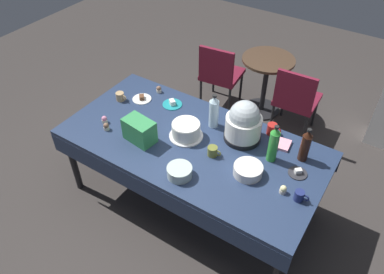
# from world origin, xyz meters

# --- Properties ---
(ground) EXTENTS (9.00, 9.00, 0.00)m
(ground) POSITION_xyz_m (0.00, 0.00, 0.00)
(ground) COLOR #383330
(potluck_table) EXTENTS (2.20, 1.10, 0.75)m
(potluck_table) POSITION_xyz_m (0.00, 0.00, 0.69)
(potluck_table) COLOR navy
(potluck_table) RESTS_ON ground
(frosted_layer_cake) EXTENTS (0.29, 0.29, 0.14)m
(frosted_layer_cake) POSITION_xyz_m (-0.08, 0.03, 0.82)
(frosted_layer_cake) COLOR silver
(frosted_layer_cake) RESTS_ON potluck_table
(slow_cooker) EXTENTS (0.31, 0.31, 0.37)m
(slow_cooker) POSITION_xyz_m (0.33, 0.26, 0.92)
(slow_cooker) COLOR black
(slow_cooker) RESTS_ON potluck_table
(glass_salad_bowl) EXTENTS (0.19, 0.19, 0.08)m
(glass_salad_bowl) POSITION_xyz_m (0.13, -0.37, 0.79)
(glass_salad_bowl) COLOR #B2C6BC
(glass_salad_bowl) RESTS_ON potluck_table
(ceramic_snack_bowl) EXTENTS (0.22, 0.22, 0.08)m
(ceramic_snack_bowl) POSITION_xyz_m (0.55, -0.08, 0.79)
(ceramic_snack_bowl) COLOR silver
(ceramic_snack_bowl) RESTS_ON potluck_table
(dessert_plate_white) EXTENTS (0.18, 0.18, 0.04)m
(dessert_plate_white) POSITION_xyz_m (-0.73, 0.24, 0.76)
(dessert_plate_white) COLOR white
(dessert_plate_white) RESTS_ON potluck_table
(dessert_plate_teal) EXTENTS (0.18, 0.18, 0.05)m
(dessert_plate_teal) POSITION_xyz_m (-0.43, 0.33, 0.76)
(dessert_plate_teal) COLOR teal
(dessert_plate_teal) RESTS_ON potluck_table
(dessert_plate_charcoal) EXTENTS (0.15, 0.15, 0.05)m
(dessert_plate_charcoal) POSITION_xyz_m (0.87, 0.13, 0.76)
(dessert_plate_charcoal) COLOR #2D2D33
(dessert_plate_charcoal) RESTS_ON potluck_table
(cupcake_cocoa) EXTENTS (0.05, 0.05, 0.07)m
(cupcake_cocoa) POSITION_xyz_m (-0.78, -0.21, 0.78)
(cupcake_cocoa) COLOR beige
(cupcake_cocoa) RESTS_ON potluck_table
(cupcake_mint) EXTENTS (0.05, 0.05, 0.07)m
(cupcake_mint) POSITION_xyz_m (-0.70, -0.27, 0.78)
(cupcake_mint) COLOR beige
(cupcake_mint) RESTS_ON potluck_table
(cupcake_rose) EXTENTS (0.05, 0.05, 0.07)m
(cupcake_rose) POSITION_xyz_m (0.85, -0.11, 0.78)
(cupcake_rose) COLOR beige
(cupcake_rose) RESTS_ON potluck_table
(cupcake_vanilla) EXTENTS (0.05, 0.05, 0.07)m
(cupcake_vanilla) POSITION_xyz_m (-0.66, 0.43, 0.78)
(cupcake_vanilla) COLOR beige
(cupcake_vanilla) RESTS_ON potluck_table
(soda_bottle_water) EXTENTS (0.08, 0.08, 0.32)m
(soda_bottle_water) POSITION_xyz_m (0.04, 0.28, 0.90)
(soda_bottle_water) COLOR silver
(soda_bottle_water) RESTS_ON potluck_table
(soda_bottle_lime_soda) EXTENTS (0.08, 0.08, 0.34)m
(soda_bottle_lime_soda) POSITION_xyz_m (0.63, 0.16, 0.91)
(soda_bottle_lime_soda) COLOR green
(soda_bottle_lime_soda) RESTS_ON potluck_table
(soda_bottle_cola) EXTENTS (0.08, 0.08, 0.30)m
(soda_bottle_cola) POSITION_xyz_m (0.84, 0.30, 0.89)
(soda_bottle_cola) COLOR #33190F
(soda_bottle_cola) RESTS_ON potluck_table
(coffee_mug_navy) EXTENTS (0.11, 0.07, 0.08)m
(coffee_mug_navy) POSITION_xyz_m (0.97, -0.11, 0.79)
(coffee_mug_navy) COLOR navy
(coffee_mug_navy) RESTS_ON potluck_table
(coffee_mug_tan) EXTENTS (0.12, 0.08, 0.08)m
(coffee_mug_tan) POSITION_xyz_m (-0.89, 0.13, 0.79)
(coffee_mug_tan) COLOR tan
(coffee_mug_tan) RESTS_ON potluck_table
(coffee_mug_olive) EXTENTS (0.12, 0.08, 0.08)m
(coffee_mug_olive) POSITION_xyz_m (0.23, -0.05, 0.79)
(coffee_mug_olive) COLOR olive
(coffee_mug_olive) RESTS_ON potluck_table
(coffee_mug_red) EXTENTS (0.13, 0.08, 0.10)m
(coffee_mug_red) POSITION_xyz_m (0.51, 0.45, 0.80)
(coffee_mug_red) COLOR #B2231E
(coffee_mug_red) RESTS_ON potluck_table
(soda_carton) EXTENTS (0.28, 0.19, 0.20)m
(soda_carton) POSITION_xyz_m (-0.37, -0.21, 0.85)
(soda_carton) COLOR #338C4C
(soda_carton) RESTS_ON potluck_table
(paper_napkin_stack) EXTENTS (0.16, 0.16, 0.02)m
(paper_napkin_stack) POSITION_xyz_m (0.64, 0.36, 0.76)
(paper_napkin_stack) COLOR pink
(paper_napkin_stack) RESTS_ON potluck_table
(maroon_chair_left) EXTENTS (0.48, 0.48, 0.85)m
(maroon_chair_left) POSITION_xyz_m (-0.54, 1.44, 0.49)
(maroon_chair_left) COLOR maroon
(maroon_chair_left) RESTS_ON ground
(maroon_chair_right) EXTENTS (0.45, 0.45, 0.85)m
(maroon_chair_right) POSITION_xyz_m (0.40, 1.44, 0.49)
(maroon_chair_right) COLOR maroon
(maroon_chair_right) RESTS_ON ground
(round_cafe_table) EXTENTS (0.60, 0.60, 0.72)m
(round_cafe_table) POSITION_xyz_m (-0.05, 1.67, 0.50)
(round_cafe_table) COLOR #473323
(round_cafe_table) RESTS_ON ground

